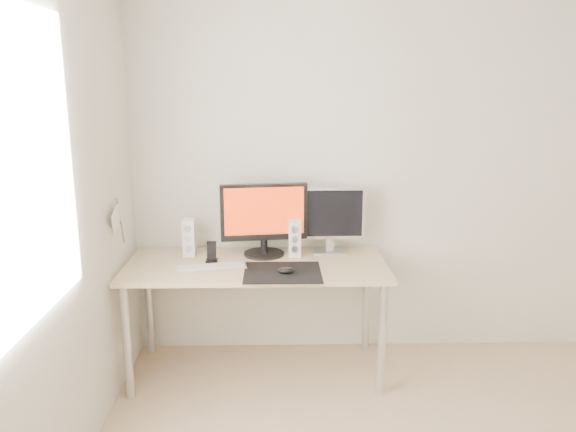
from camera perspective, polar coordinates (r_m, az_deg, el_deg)
name	(u,v)px	position (r m, az deg, el deg)	size (l,w,h in m)	color
wall_back	(397,170)	(3.79, 11.05, 4.63)	(3.50, 3.50, 0.00)	white
wall_left	(8,245)	(2.20, -26.55, -2.63)	(3.50, 3.50, 0.00)	white
window_pane	(3,174)	(2.15, -26.94, 3.79)	(1.30, 1.30, 0.00)	white
mousepad	(283,272)	(3.29, -0.55, -5.74)	(0.45, 0.40, 0.00)	black
mouse	(286,271)	(3.25, -0.19, -5.58)	(0.10, 0.06, 0.04)	black
desk	(256,275)	(3.49, -3.24, -6.00)	(1.60, 0.70, 0.73)	#D1B587
main_monitor	(264,217)	(3.55, -2.46, -0.09)	(0.55, 0.29, 0.47)	black
second_monitor	(330,217)	(3.62, 4.31, -0.05)	(0.45, 0.16, 0.43)	silver
speaker_left	(189,237)	(3.63, -10.02, -2.15)	(0.08, 0.09, 0.24)	white
speaker_right	(295,238)	(3.57, 0.69, -2.21)	(0.08, 0.09, 0.24)	white
keyboard	(211,267)	(3.39, -7.84, -5.17)	(0.43, 0.19, 0.02)	silver
phone_dock	(212,256)	(3.51, -7.75, -4.00)	(0.07, 0.06, 0.13)	black
pennant	(117,219)	(3.37, -16.95, -0.28)	(0.01, 0.23, 0.29)	#A57F54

